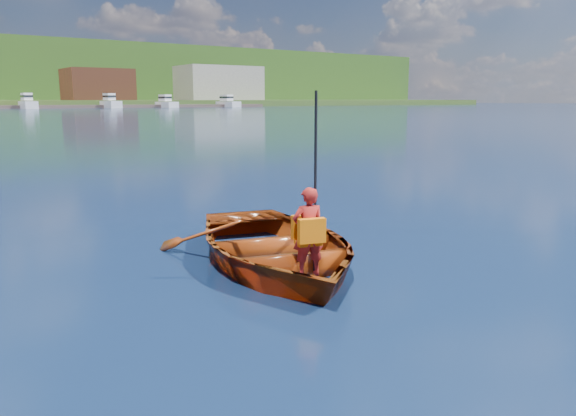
{
  "coord_description": "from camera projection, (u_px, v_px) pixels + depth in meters",
  "views": [
    {
      "loc": [
        -3.26,
        -6.76,
        2.26
      ],
      "look_at": [
        1.02,
        -0.42,
        0.78
      ],
      "focal_mm": 35.0,
      "sensor_mm": 36.0,
      "label": 1
    }
  ],
  "objects": [
    {
      "name": "child_paddler",
      "position": [
        308.0,
        231.0,
        6.91
      ],
      "size": [
        0.46,
        0.41,
        2.27
      ],
      "color": "#AB201C",
      "rests_on": "ground"
    },
    {
      "name": "rowboat",
      "position": [
        274.0,
        246.0,
        7.77
      ],
      "size": [
        3.85,
        4.67,
        0.84
      ],
      "color": "brown",
      "rests_on": "ground"
    },
    {
      "name": "hillside_trees",
      "position": [
        25.0,
        57.0,
        222.01
      ],
      "size": [
        315.11,
        90.48,
        27.33
      ],
      "color": "#382314",
      "rests_on": "ground"
    },
    {
      "name": "ground",
      "position": [
        209.0,
        266.0,
        7.72
      ],
      "size": [
        600.0,
        600.0,
        0.0
      ],
      "color": "#162945",
      "rests_on": "ground"
    }
  ]
}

